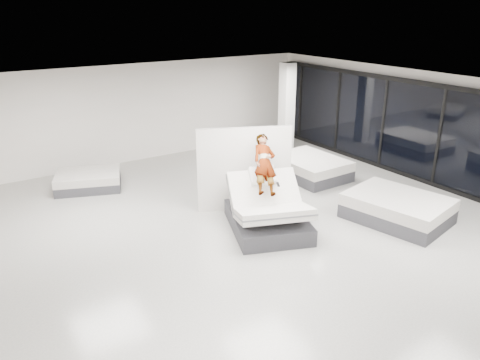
{
  "coord_description": "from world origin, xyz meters",
  "views": [
    {
      "loc": [
        -5.76,
        -7.56,
        4.95
      ],
      "look_at": [
        -0.01,
        1.23,
        1.0
      ],
      "focal_mm": 35.0,
      "sensor_mm": 36.0,
      "label": 1
    }
  ],
  "objects_px": {
    "remote": "(278,184)",
    "flat_bed_right_near": "(397,208)",
    "divider_panel": "(244,169)",
    "column": "(286,111)",
    "flat_bed_left_far": "(88,180)",
    "hero_bed": "(268,213)",
    "person": "(265,173)",
    "flat_bed_right_far": "(310,167)"
  },
  "relations": [
    {
      "from": "remote",
      "to": "column",
      "type": "relative_size",
      "value": 0.04
    },
    {
      "from": "flat_bed_left_far",
      "to": "hero_bed",
      "type": "bearing_deg",
      "value": -61.11
    },
    {
      "from": "hero_bed",
      "to": "flat_bed_left_far",
      "type": "bearing_deg",
      "value": 118.89
    },
    {
      "from": "remote",
      "to": "divider_panel",
      "type": "height_order",
      "value": "divider_panel"
    },
    {
      "from": "person",
      "to": "flat_bed_left_far",
      "type": "bearing_deg",
      "value": 142.43
    },
    {
      "from": "flat_bed_right_far",
      "to": "flat_bed_left_far",
      "type": "bearing_deg",
      "value": 155.21
    },
    {
      "from": "flat_bed_right_near",
      "to": "divider_panel",
      "type": "bearing_deg",
      "value": 136.13
    },
    {
      "from": "flat_bed_right_near",
      "to": "hero_bed",
      "type": "bearing_deg",
      "value": 155.67
    },
    {
      "from": "person",
      "to": "divider_panel",
      "type": "xyz_separation_m",
      "value": [
        0.09,
        0.99,
        -0.22
      ]
    },
    {
      "from": "remote",
      "to": "flat_bed_right_near",
      "type": "height_order",
      "value": "remote"
    },
    {
      "from": "flat_bed_right_near",
      "to": "column",
      "type": "distance_m",
      "value": 5.7
    },
    {
      "from": "person",
      "to": "flat_bed_right_near",
      "type": "xyz_separation_m",
      "value": [
        2.82,
        -1.63,
        -0.99
      ]
    },
    {
      "from": "divider_panel",
      "to": "flat_bed_right_far",
      "type": "height_order",
      "value": "divider_panel"
    },
    {
      "from": "flat_bed_right_near",
      "to": "flat_bed_left_far",
      "type": "distance_m",
      "value": 8.43
    },
    {
      "from": "remote",
      "to": "column",
      "type": "distance_m",
      "value": 5.61
    },
    {
      "from": "divider_panel",
      "to": "flat_bed_left_far",
      "type": "height_order",
      "value": "divider_panel"
    },
    {
      "from": "hero_bed",
      "to": "person",
      "type": "bearing_deg",
      "value": 69.06
    },
    {
      "from": "column",
      "to": "person",
      "type": "bearing_deg",
      "value": -133.84
    },
    {
      "from": "remote",
      "to": "person",
      "type": "bearing_deg",
      "value": 122.15
    },
    {
      "from": "person",
      "to": "column",
      "type": "relative_size",
      "value": 0.49
    },
    {
      "from": "hero_bed",
      "to": "person",
      "type": "xyz_separation_m",
      "value": [
        0.11,
        0.3,
        0.88
      ]
    },
    {
      "from": "remote",
      "to": "divider_panel",
      "type": "xyz_separation_m",
      "value": [
        0.01,
        1.4,
        -0.05
      ]
    },
    {
      "from": "hero_bed",
      "to": "column",
      "type": "height_order",
      "value": "column"
    },
    {
      "from": "flat_bed_right_near",
      "to": "column",
      "type": "height_order",
      "value": "column"
    },
    {
      "from": "flat_bed_right_far",
      "to": "flat_bed_right_near",
      "type": "relative_size",
      "value": 0.86
    },
    {
      "from": "person",
      "to": "remote",
      "type": "distance_m",
      "value": 0.45
    },
    {
      "from": "flat_bed_right_far",
      "to": "flat_bed_right_near",
      "type": "bearing_deg",
      "value": -94.58
    },
    {
      "from": "person",
      "to": "flat_bed_left_far",
      "type": "distance_m",
      "value": 5.54
    },
    {
      "from": "remote",
      "to": "flat_bed_right_near",
      "type": "distance_m",
      "value": 3.1
    },
    {
      "from": "person",
      "to": "hero_bed",
      "type": "bearing_deg",
      "value": -90.0
    },
    {
      "from": "remote",
      "to": "flat_bed_left_far",
      "type": "xyz_separation_m",
      "value": [
        -2.92,
        5.04,
        -0.88
      ]
    },
    {
      "from": "flat_bed_left_far",
      "to": "column",
      "type": "xyz_separation_m",
      "value": [
        6.54,
        -0.78,
        1.36
      ]
    },
    {
      "from": "remote",
      "to": "flat_bed_right_far",
      "type": "bearing_deg",
      "value": 58.24
    },
    {
      "from": "flat_bed_right_near",
      "to": "flat_bed_left_far",
      "type": "xyz_separation_m",
      "value": [
        -5.65,
        6.26,
        -0.07
      ]
    },
    {
      "from": "hero_bed",
      "to": "flat_bed_right_far",
      "type": "bearing_deg",
      "value": 34.32
    },
    {
      "from": "person",
      "to": "remote",
      "type": "height_order",
      "value": "person"
    },
    {
      "from": "divider_panel",
      "to": "person",
      "type": "bearing_deg",
      "value": -71.08
    },
    {
      "from": "hero_bed",
      "to": "remote",
      "type": "xyz_separation_m",
      "value": [
        0.2,
        -0.11,
        0.7
      ]
    },
    {
      "from": "hero_bed",
      "to": "divider_panel",
      "type": "distance_m",
      "value": 1.46
    },
    {
      "from": "remote",
      "to": "divider_panel",
      "type": "distance_m",
      "value": 1.4
    },
    {
      "from": "divider_panel",
      "to": "column",
      "type": "distance_m",
      "value": 4.63
    },
    {
      "from": "hero_bed",
      "to": "person",
      "type": "relative_size",
      "value": 1.67
    }
  ]
}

